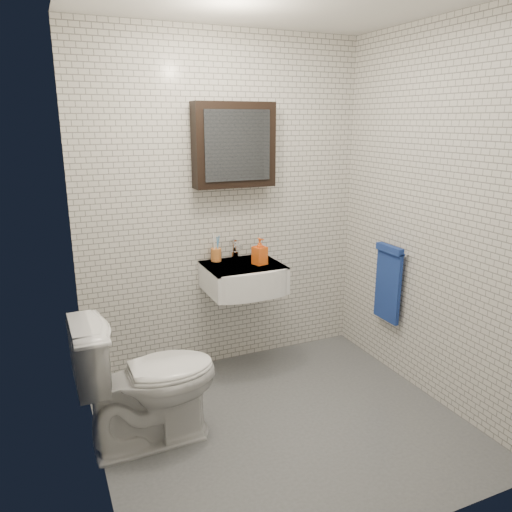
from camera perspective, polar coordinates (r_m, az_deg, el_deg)
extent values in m
cube|color=#4E5256|center=(3.36, 3.09, -18.57)|extent=(2.20, 2.00, 0.01)
cube|color=silver|center=(3.76, -3.57, 5.70)|extent=(2.20, 0.02, 2.50)
cube|color=silver|center=(2.05, 16.30, -3.08)|extent=(2.20, 0.02, 2.50)
cube|color=silver|center=(2.56, -19.02, 0.31)|extent=(0.02, 2.00, 2.50)
cube|color=silver|center=(3.49, 19.75, 4.08)|extent=(0.02, 2.00, 2.50)
cube|color=white|center=(3.69, -1.49, -2.46)|extent=(0.55, 0.45, 0.20)
cylinder|color=silver|center=(3.68, -1.62, -1.07)|extent=(0.31, 0.31, 0.02)
cylinder|color=silver|center=(3.68, -1.62, -0.95)|extent=(0.04, 0.04, 0.01)
cube|color=white|center=(3.66, -1.50, -1.04)|extent=(0.55, 0.45, 0.01)
cylinder|color=silver|center=(3.80, -2.45, 0.11)|extent=(0.06, 0.06, 0.06)
cylinder|color=silver|center=(3.79, -2.47, 0.98)|extent=(0.03, 0.03, 0.08)
cylinder|color=silver|center=(3.72, -2.13, 1.22)|extent=(0.02, 0.12, 0.02)
cube|color=silver|center=(3.80, -2.64, 1.89)|extent=(0.02, 0.09, 0.01)
cube|color=black|center=(3.66, -2.55, 12.54)|extent=(0.60, 0.14, 0.60)
cube|color=#3F444C|center=(3.59, -2.09, 12.49)|extent=(0.49, 0.01, 0.49)
cylinder|color=silver|center=(3.79, 15.31, 0.60)|extent=(0.02, 0.30, 0.02)
cylinder|color=silver|center=(3.90, 14.35, 1.08)|extent=(0.04, 0.02, 0.02)
cylinder|color=silver|center=(3.70, 16.79, 0.17)|extent=(0.04, 0.02, 0.02)
cube|color=navy|center=(3.85, 14.85, -3.31)|extent=(0.03, 0.26, 0.54)
cube|color=navy|center=(3.77, 15.03, 0.79)|extent=(0.05, 0.26, 0.05)
cylinder|color=#CA7232|center=(3.75, -4.58, 0.14)|extent=(0.08, 0.08, 0.10)
cylinder|color=white|center=(3.72, -4.77, 1.03)|extent=(0.02, 0.03, 0.19)
cylinder|color=#3F88CC|center=(3.73, -4.39, 0.93)|extent=(0.01, 0.02, 0.17)
cylinder|color=white|center=(3.74, -4.75, 1.20)|extent=(0.02, 0.04, 0.19)
cylinder|color=#3F88CC|center=(3.75, -4.40, 1.07)|extent=(0.02, 0.04, 0.17)
imported|color=orange|center=(3.64, 0.43, 0.54)|extent=(0.11, 0.11, 0.20)
imported|color=white|center=(3.07, -12.22, -13.56)|extent=(0.82, 0.47, 0.82)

